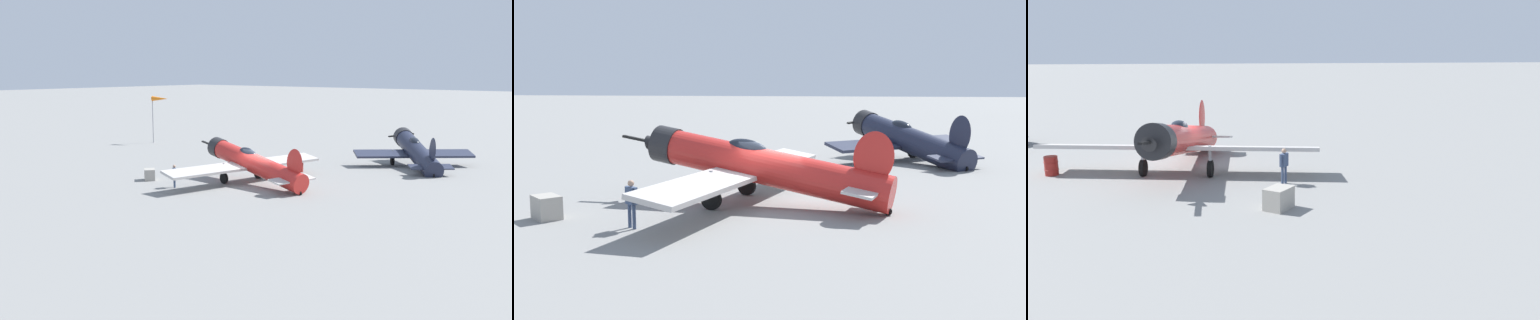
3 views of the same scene
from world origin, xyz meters
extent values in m
plane|color=gray|center=(0.00, 0.00, 0.00)|extent=(400.00, 400.00, 0.00)
cylinder|color=red|center=(0.00, 0.00, 1.49)|extent=(3.46, 9.85, 2.87)
cylinder|color=#232326|center=(0.99, 4.53, 2.20)|extent=(1.73, 1.42, 1.64)
cone|color=#232326|center=(1.13, 5.17, 2.30)|extent=(0.76, 0.76, 0.71)
cube|color=black|center=(1.16, 5.31, 2.30)|extent=(0.58, 2.72, 0.52)
ellipsoid|color=black|center=(0.21, 0.95, 2.23)|extent=(1.12, 1.90, 0.93)
cube|color=#BCB7B2|center=(0.25, 1.13, 1.28)|extent=(13.48, 4.57, 0.44)
ellipsoid|color=red|center=(-0.87, -3.97, 2.10)|extent=(0.50, 1.76, 2.12)
cube|color=#BCB7B2|center=(-0.82, -3.77, 0.96)|extent=(3.56, 1.80, 0.27)
cylinder|color=#999BA0|center=(-1.20, 2.04, 0.95)|extent=(0.14, 0.14, 1.11)
cylinder|color=black|center=(-1.20, 2.04, 0.40)|extent=(0.37, 0.82, 0.80)
cylinder|color=#999BA0|center=(1.94, 1.36, 0.95)|extent=(0.14, 0.14, 1.11)
cylinder|color=black|center=(1.94, 1.36, 0.40)|extent=(0.37, 0.82, 0.80)
cylinder|color=black|center=(-0.99, -4.54, 0.14)|extent=(0.16, 0.29, 0.28)
cylinder|color=#384766|center=(-4.32, 3.97, 0.41)|extent=(0.12, 0.12, 0.81)
cylinder|color=#384766|center=(-4.50, 3.74, 0.41)|extent=(0.12, 0.12, 0.81)
cube|color=#384766|center=(-4.41, 3.85, 1.10)|extent=(0.44, 0.48, 0.58)
sphere|color=tan|center=(-4.41, 3.85, 1.51)|extent=(0.21, 0.21, 0.21)
cylinder|color=#384766|center=(-4.24, 4.07, 1.12)|extent=(0.09, 0.09, 0.54)
cylinder|color=#384766|center=(-4.57, 3.63, 1.12)|extent=(0.09, 0.09, 0.54)
cube|color=#9E998E|center=(-3.65, 7.38, 0.42)|extent=(1.29, 1.33, 0.83)
cylinder|color=maroon|center=(6.28, 0.49, 0.46)|extent=(0.62, 0.62, 0.92)
torus|color=maroon|center=(6.28, 0.49, 0.65)|extent=(0.66, 0.66, 0.04)
torus|color=maroon|center=(6.28, 0.49, 0.28)|extent=(0.66, 0.66, 0.04)
camera|label=1|loc=(-31.82, -25.51, 8.24)|focal=40.26mm
camera|label=2|loc=(-22.16, -3.93, 4.75)|focal=40.97mm
camera|label=3|loc=(-0.99, 25.30, 5.85)|focal=35.38mm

